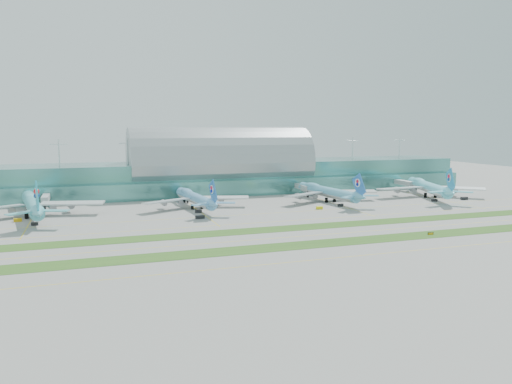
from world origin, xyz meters
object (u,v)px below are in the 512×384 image
object	(u,v)px
terminal	(221,170)
airliner_c	(327,191)
airliner_d	(428,186)
airliner_a	(32,204)
airliner_b	(195,197)
taxiway_sign_east	(431,234)

from	to	relation	value
terminal	airliner_c	world-z (taller)	terminal
airliner_d	airliner_c	bearing A→B (deg)	-164.69
terminal	airliner_a	xyz separation A→B (m)	(-110.23, -61.16, -7.74)
terminal	airliner_b	world-z (taller)	terminal
airliner_a	taxiway_sign_east	world-z (taller)	airliner_a
airliner_b	taxiway_sign_east	size ratio (longest dim) A/B	26.61
terminal	airliner_c	xyz separation A→B (m)	(47.76, -61.86, -8.29)
airliner_c	airliner_d	distance (m)	68.24
airliner_a	airliner_c	size ratio (longest dim) A/B	1.09
airliner_d	taxiway_sign_east	world-z (taller)	airliner_d
airliner_b	taxiway_sign_east	world-z (taller)	airliner_b
airliner_b	airliner_d	world-z (taller)	airliner_d
taxiway_sign_east	terminal	bearing A→B (deg)	113.00
terminal	taxiway_sign_east	xyz separation A→B (m)	(46.32, -157.33, -13.70)
airliner_b	terminal	bearing A→B (deg)	58.00
terminal	airliner_b	size ratio (longest dim) A/B	5.06
taxiway_sign_east	airliner_d	bearing A→B (deg)	59.51
airliner_a	airliner_c	bearing A→B (deg)	-9.27
airliner_b	taxiway_sign_east	bearing A→B (deg)	-57.12
taxiway_sign_east	airliner_a	bearing A→B (deg)	155.03
terminal	airliner_c	size ratio (longest dim) A/B	4.86
airliner_c	airliner_d	world-z (taller)	airliner_d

